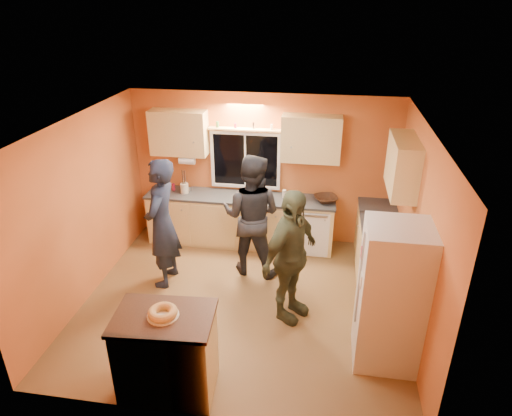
% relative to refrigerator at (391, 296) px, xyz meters
% --- Properties ---
extents(ground, '(4.50, 4.50, 0.00)m').
position_rel_refrigerator_xyz_m(ground, '(-1.89, 0.80, -0.90)').
color(ground, brown).
rests_on(ground, ground).
extents(room_shell, '(4.54, 4.04, 2.61)m').
position_rel_refrigerator_xyz_m(room_shell, '(-1.77, 1.21, 0.72)').
color(room_shell, '#D36F36').
rests_on(room_shell, ground).
extents(back_counter, '(4.23, 0.62, 0.90)m').
position_rel_refrigerator_xyz_m(back_counter, '(-1.88, 2.50, -0.45)').
color(back_counter, tan).
rests_on(back_counter, ground).
extents(right_counter, '(0.62, 1.84, 0.90)m').
position_rel_refrigerator_xyz_m(right_counter, '(0.06, 1.30, -0.45)').
color(right_counter, tan).
rests_on(right_counter, ground).
extents(refrigerator, '(0.72, 0.70, 1.80)m').
position_rel_refrigerator_xyz_m(refrigerator, '(0.00, 0.00, 0.00)').
color(refrigerator, silver).
rests_on(refrigerator, ground).
extents(island, '(1.09, 0.78, 1.01)m').
position_rel_refrigerator_xyz_m(island, '(-2.40, -0.88, -0.39)').
color(island, tan).
rests_on(island, ground).
extents(bundt_pastry, '(0.31, 0.31, 0.09)m').
position_rel_refrigerator_xyz_m(bundt_pastry, '(-2.40, -0.88, 0.16)').
color(bundt_pastry, tan).
rests_on(bundt_pastry, island).
extents(person_left, '(0.49, 0.73, 1.98)m').
position_rel_refrigerator_xyz_m(person_left, '(-3.14, 1.15, 0.09)').
color(person_left, black).
rests_on(person_left, ground).
extents(person_center, '(1.03, 0.86, 1.94)m').
position_rel_refrigerator_xyz_m(person_center, '(-1.90, 1.67, 0.07)').
color(person_center, black).
rests_on(person_center, ground).
extents(person_right, '(0.94, 1.18, 1.87)m').
position_rel_refrigerator_xyz_m(person_right, '(-1.21, 0.61, 0.04)').
color(person_right, '#313823').
rests_on(person_right, ground).
extents(mixing_bowl, '(0.49, 0.49, 0.09)m').
position_rel_refrigerator_xyz_m(mixing_bowl, '(-0.79, 2.52, 0.05)').
color(mixing_bowl, black).
rests_on(mixing_bowl, back_counter).
extents(utensil_crock, '(0.14, 0.14, 0.17)m').
position_rel_refrigerator_xyz_m(utensil_crock, '(-3.21, 2.50, 0.09)').
color(utensil_crock, beige).
rests_on(utensil_crock, back_counter).
extents(potted_plant, '(0.33, 0.30, 0.33)m').
position_rel_refrigerator_xyz_m(potted_plant, '(0.10, 1.16, 0.16)').
color(potted_plant, gray).
rests_on(potted_plant, right_counter).
extents(red_box, '(0.18, 0.14, 0.07)m').
position_rel_refrigerator_xyz_m(red_box, '(0.03, 1.89, 0.04)').
color(red_box, '#A31930').
rests_on(red_box, right_counter).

